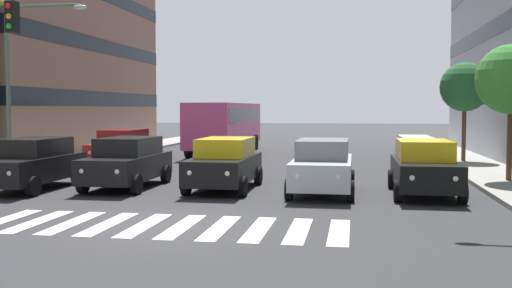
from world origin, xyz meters
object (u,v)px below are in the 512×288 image
(car_0, at_px, (424,167))
(car_4, at_px, (32,163))
(bus_behind_traffic, at_px, (226,122))
(car_3, at_px, (127,162))
(car_row2_0, at_px, (123,147))
(car_1, at_px, (323,166))
(street_tree_1, at_px, (511,80))
(street_tree_2, at_px, (465,87))
(car_2, at_px, (225,163))
(street_lamp_right, at_px, (22,67))

(car_0, xyz_separation_m, car_4, (12.77, 0.87, 0.00))
(car_4, distance_m, bus_behind_traffic, 16.65)
(car_3, height_order, car_row2_0, same)
(car_1, bearing_deg, car_row2_0, -36.45)
(car_0, bearing_deg, car_4, 3.89)
(car_3, height_order, street_tree_1, street_tree_1)
(bus_behind_traffic, bearing_deg, street_tree_2, 160.55)
(car_1, relative_size, car_4, 1.00)
(bus_behind_traffic, bearing_deg, car_2, 102.48)
(bus_behind_traffic, bearing_deg, car_row2_0, 70.48)
(car_row2_0, height_order, street_lamp_right, street_lamp_right)
(street_tree_1, bearing_deg, car_2, 17.30)
(car_4, distance_m, car_row2_0, 7.82)
(bus_behind_traffic, bearing_deg, car_3, 90.00)
(car_1, distance_m, street_tree_2, 13.07)
(car_4, height_order, street_lamp_right, street_lamp_right)
(car_0, xyz_separation_m, car_3, (9.80, -0.08, 0.00))
(bus_behind_traffic, bearing_deg, car_4, 79.73)
(car_2, bearing_deg, car_4, 9.42)
(car_1, xyz_separation_m, car_4, (9.62, 0.67, 0.00))
(car_0, distance_m, street_tree_2, 11.71)
(car_3, bearing_deg, bus_behind_traffic, -90.00)
(street_lamp_right, bearing_deg, street_tree_2, -154.36)
(car_2, height_order, car_4, same)
(bus_behind_traffic, height_order, street_lamp_right, street_lamp_right)
(car_row2_0, distance_m, street_lamp_right, 6.20)
(street_lamp_right, bearing_deg, car_row2_0, -114.48)
(car_2, relative_size, street_lamp_right, 0.67)
(car_2, xyz_separation_m, car_row2_0, (6.41, -6.77, 0.00))
(bus_behind_traffic, distance_m, street_tree_2, 13.82)
(street_tree_2, bearing_deg, car_2, 48.44)
(car_0, height_order, car_4, same)
(car_4, distance_m, street_lamp_right, 5.13)
(bus_behind_traffic, xyz_separation_m, street_lamp_right, (5.16, 13.23, 2.45))
(car_4, bearing_deg, car_0, -176.11)
(car_0, relative_size, car_3, 1.00)
(car_4, height_order, car_row2_0, same)
(street_tree_1, height_order, street_tree_2, street_tree_1)
(car_2, bearing_deg, street_lamp_right, -13.59)
(street_tree_1, bearing_deg, street_lamp_right, 3.01)
(car_0, bearing_deg, street_tree_1, -135.81)
(car_1, bearing_deg, car_2, -6.69)
(car_4, bearing_deg, bus_behind_traffic, -100.27)
(car_2, relative_size, car_row2_0, 1.00)
(car_row2_0, height_order, street_tree_2, street_tree_2)
(bus_behind_traffic, relative_size, street_tree_1, 2.17)
(car_4, bearing_deg, street_lamp_right, -54.79)
(car_1, distance_m, street_tree_1, 7.84)
(car_2, xyz_separation_m, bus_behind_traffic, (3.39, -15.30, 0.97))
(car_0, height_order, car_row2_0, same)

